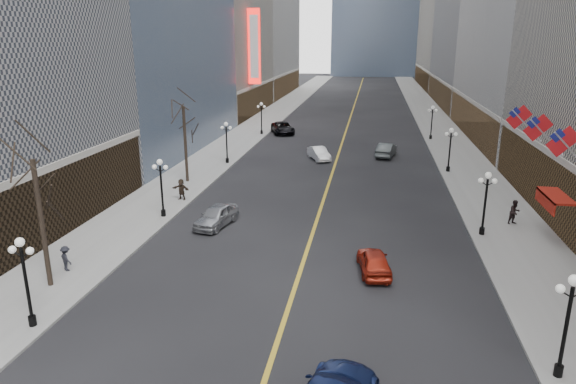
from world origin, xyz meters
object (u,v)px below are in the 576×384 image
(streetlamp_east_3, at_px, (432,119))
(streetlamp_west_0, at_px, (25,273))
(streetlamp_east_0, at_px, (568,316))
(streetlamp_west_3, at_px, (261,115))
(car_nb_mid, at_px, (319,154))
(car_nb_far, at_px, (283,128))
(streetlamp_east_2, at_px, (450,145))
(car_sb_mid, at_px, (374,261))
(streetlamp_west_2, at_px, (226,138))
(car_nb_near, at_px, (216,216))
(car_sb_far, at_px, (386,150))
(streetlamp_east_1, at_px, (486,197))
(streetlamp_west_1, at_px, (161,182))

(streetlamp_east_3, xyz_separation_m, streetlamp_west_0, (-23.60, -52.00, 0.00))
(streetlamp_east_0, distance_m, streetlamp_west_3, 57.10)
(car_nb_mid, bearing_deg, car_nb_far, 89.06)
(streetlamp_east_0, distance_m, streetlamp_east_2, 34.00)
(car_nb_far, bearing_deg, streetlamp_east_0, -88.45)
(car_sb_mid, bearing_deg, streetlamp_west_2, -66.27)
(streetlamp_east_0, height_order, streetlamp_west_0, same)
(car_nb_near, bearing_deg, car_sb_mid, -15.98)
(streetlamp_west_3, xyz_separation_m, car_nb_near, (4.58, -37.02, -2.12))
(streetlamp_east_2, relative_size, car_nb_mid, 1.04)
(streetlamp_west_0, height_order, streetlamp_west_2, same)
(streetlamp_west_3, xyz_separation_m, car_nb_far, (2.80, 1.61, -2.06))
(streetlamp_east_0, bearing_deg, streetlamp_east_3, 90.00)
(car_nb_mid, xyz_separation_m, car_sb_far, (7.61, 2.86, 0.09))
(streetlamp_east_3, height_order, car_sb_mid, streetlamp_east_3)
(streetlamp_east_1, relative_size, streetlamp_west_2, 1.00)
(streetlamp_east_3, relative_size, streetlamp_west_0, 1.00)
(streetlamp_east_1, bearing_deg, car_nb_near, -176.94)
(car_nb_near, relative_size, car_nb_mid, 1.05)
(car_sb_far, bearing_deg, streetlamp_west_1, 66.07)
(car_sb_mid, distance_m, car_sb_far, 31.76)
(streetlamp_west_0, height_order, car_sb_mid, streetlamp_west_0)
(streetlamp_east_1, relative_size, streetlamp_east_3, 1.00)
(streetlamp_east_1, xyz_separation_m, streetlamp_west_3, (-23.60, 36.00, 0.00))
(streetlamp_east_0, xyz_separation_m, streetlamp_east_3, (0.00, 52.00, 0.00))
(streetlamp_west_1, bearing_deg, streetlamp_east_3, 56.75)
(car_nb_mid, height_order, car_nb_far, car_nb_far)
(car_nb_near, height_order, car_sb_mid, car_nb_near)
(streetlamp_east_3, distance_m, streetlamp_west_0, 57.10)
(streetlamp_east_1, relative_size, car_nb_near, 0.99)
(streetlamp_west_0, height_order, streetlamp_west_3, same)
(streetlamp_east_0, distance_m, streetlamp_east_3, 52.00)
(streetlamp_west_3, bearing_deg, streetlamp_west_2, -90.00)
(streetlamp_west_2, xyz_separation_m, car_nb_far, (2.80, 19.61, -2.06))
(streetlamp_east_2, height_order, streetlamp_west_1, same)
(car_sb_mid, bearing_deg, car_nb_mid, -86.59)
(car_nb_near, bearing_deg, car_sb_far, 75.35)
(streetlamp_east_1, relative_size, streetlamp_west_1, 1.00)
(streetlamp_east_0, xyz_separation_m, streetlamp_west_3, (-23.60, 52.00, 0.00))
(streetlamp_west_3, distance_m, car_nb_near, 37.36)
(car_nb_near, relative_size, car_nb_far, 0.76)
(car_sb_mid, bearing_deg, car_nb_far, -82.36)
(car_sb_far, bearing_deg, streetlamp_west_0, 78.15)
(streetlamp_east_0, xyz_separation_m, car_nb_near, (-19.02, 14.98, -2.12))
(streetlamp_east_0, relative_size, car_sb_mid, 1.08)
(car_sb_mid, bearing_deg, streetlamp_west_1, -32.84)
(streetlamp_west_2, height_order, car_nb_far, streetlamp_west_2)
(car_nb_near, bearing_deg, streetlamp_east_0, -26.26)
(streetlamp_east_3, xyz_separation_m, streetlamp_west_1, (-23.60, -36.00, 0.00))
(car_sb_mid, bearing_deg, streetlamp_west_0, 19.82)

